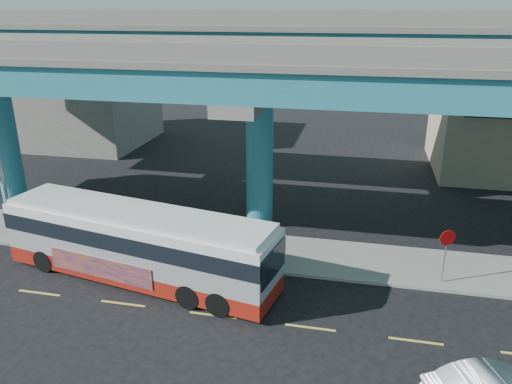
# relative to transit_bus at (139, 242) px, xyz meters

# --- Properties ---
(ground) EXTENTS (120.00, 120.00, 0.00)m
(ground) POSITION_rel_transit_bus_xyz_m (4.12, -1.88, -1.86)
(ground) COLOR black
(ground) RESTS_ON ground
(sidewalk) EXTENTS (70.00, 4.00, 0.15)m
(sidewalk) POSITION_rel_transit_bus_xyz_m (4.12, 3.62, -1.78)
(sidewalk) COLOR gray
(sidewalk) RESTS_ON ground
(lane_markings) EXTENTS (58.00, 0.12, 0.01)m
(lane_markings) POSITION_rel_transit_bus_xyz_m (4.12, -2.18, -1.85)
(lane_markings) COLOR #D8C64C
(lane_markings) RESTS_ON ground
(viaduct) EXTENTS (52.00, 12.40, 11.70)m
(viaduct) POSITION_rel_transit_bus_xyz_m (4.12, 7.23, 7.28)
(viaduct) COLOR #226E84
(viaduct) RESTS_ON ground
(building_concrete) EXTENTS (12.00, 10.00, 9.00)m
(building_concrete) POSITION_rel_transit_bus_xyz_m (-15.88, 22.12, 2.64)
(building_concrete) COLOR gray
(building_concrete) RESTS_ON ground
(transit_bus) EXTENTS (13.48, 5.30, 3.39)m
(transit_bus) POSITION_rel_transit_bus_xyz_m (0.00, 0.00, 0.00)
(transit_bus) COLOR maroon
(transit_bus) RESTS_ON ground
(parked_car) EXTENTS (1.57, 3.53, 1.18)m
(parked_car) POSITION_rel_transit_bus_xyz_m (-7.86, 3.79, -1.12)
(parked_car) COLOR #29282D
(parked_car) RESTS_ON sidewalk
(stop_sign) EXTENTS (0.73, 0.34, 2.61)m
(stop_sign) POSITION_rel_transit_bus_xyz_m (13.57, 2.30, 0.18)
(stop_sign) COLOR gray
(stop_sign) RESTS_ON sidewalk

